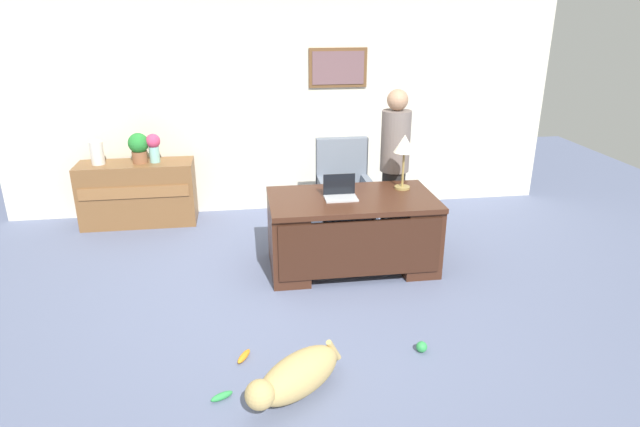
{
  "coord_description": "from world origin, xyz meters",
  "views": [
    {
      "loc": [
        -0.53,
        -4.31,
        2.53
      ],
      "look_at": [
        0.14,
        0.3,
        0.75
      ],
      "focal_mm": 30.47,
      "sensor_mm": 36.0,
      "label": 1
    }
  ],
  "objects_px": {
    "dog_toy_bone": "(244,356)",
    "dog_toy_plush": "(222,396)",
    "dog_lying": "(295,376)",
    "potted_plant": "(139,147)",
    "vase_empty": "(97,153)",
    "credenza": "(138,193)",
    "laptop": "(340,192)",
    "desk": "(352,231)",
    "person_standing": "(394,165)",
    "vase_with_flowers": "(154,146)",
    "dog_toy_ball": "(422,347)",
    "armchair": "(344,193)",
    "desk_lamp": "(404,147)"
  },
  "relations": [
    {
      "from": "vase_with_flowers",
      "to": "person_standing",
      "type": "bearing_deg",
      "value": -18.85
    },
    {
      "from": "armchair",
      "to": "dog_lying",
      "type": "relative_size",
      "value": 1.48
    },
    {
      "from": "person_standing",
      "to": "desk_lamp",
      "type": "xyz_separation_m",
      "value": [
        -0.03,
        -0.44,
        0.31
      ]
    },
    {
      "from": "credenza",
      "to": "potted_plant",
      "type": "distance_m",
      "value": 0.59
    },
    {
      "from": "dog_toy_ball",
      "to": "desk",
      "type": "bearing_deg",
      "value": 99.24
    },
    {
      "from": "desk",
      "to": "desk_lamp",
      "type": "bearing_deg",
      "value": 21.44
    },
    {
      "from": "vase_empty",
      "to": "person_standing",
      "type": "bearing_deg",
      "value": -15.38
    },
    {
      "from": "laptop",
      "to": "potted_plant",
      "type": "xyz_separation_m",
      "value": [
        -2.16,
        1.55,
        0.16
      ]
    },
    {
      "from": "vase_with_flowers",
      "to": "vase_empty",
      "type": "distance_m",
      "value": 0.66
    },
    {
      "from": "laptop",
      "to": "potted_plant",
      "type": "distance_m",
      "value": 2.66
    },
    {
      "from": "laptop",
      "to": "vase_with_flowers",
      "type": "height_order",
      "value": "vase_with_flowers"
    },
    {
      "from": "dog_toy_ball",
      "to": "dog_toy_plush",
      "type": "bearing_deg",
      "value": -167.75
    },
    {
      "from": "dog_lying",
      "to": "dog_toy_plush",
      "type": "bearing_deg",
      "value": 176.83
    },
    {
      "from": "vase_empty",
      "to": "dog_toy_ball",
      "type": "xyz_separation_m",
      "value": [
        3.01,
        -3.13,
        -0.87
      ]
    },
    {
      "from": "vase_with_flowers",
      "to": "dog_toy_bone",
      "type": "relative_size",
      "value": 1.9
    },
    {
      "from": "dog_lying",
      "to": "potted_plant",
      "type": "distance_m",
      "value": 3.88
    },
    {
      "from": "vase_empty",
      "to": "dog_toy_plush",
      "type": "relative_size",
      "value": 1.69
    },
    {
      "from": "desk_lamp",
      "to": "potted_plant",
      "type": "xyz_separation_m",
      "value": [
        -2.85,
        1.37,
        -0.23
      ]
    },
    {
      "from": "person_standing",
      "to": "vase_with_flowers",
      "type": "height_order",
      "value": "person_standing"
    },
    {
      "from": "desk_lamp",
      "to": "dog_toy_ball",
      "type": "xyz_separation_m",
      "value": [
        -0.32,
        -1.76,
        -1.15
      ]
    },
    {
      "from": "dog_lying",
      "to": "dog_toy_ball",
      "type": "distance_m",
      "value": 1.09
    },
    {
      "from": "potted_plant",
      "to": "credenza",
      "type": "bearing_deg",
      "value": -178.92
    },
    {
      "from": "desk",
      "to": "person_standing",
      "type": "bearing_deg",
      "value": 47.74
    },
    {
      "from": "vase_with_flowers",
      "to": "vase_empty",
      "type": "height_order",
      "value": "vase_with_flowers"
    },
    {
      "from": "laptop",
      "to": "armchair",
      "type": "bearing_deg",
      "value": 76.73
    },
    {
      "from": "vase_with_flowers",
      "to": "dog_toy_ball",
      "type": "distance_m",
      "value": 4.02
    },
    {
      "from": "dog_toy_bone",
      "to": "dog_toy_plush",
      "type": "height_order",
      "value": "same"
    },
    {
      "from": "potted_plant",
      "to": "dog_toy_bone",
      "type": "bearing_deg",
      "value": -69.15
    },
    {
      "from": "potted_plant",
      "to": "vase_with_flowers",
      "type": "bearing_deg",
      "value": 0.0
    },
    {
      "from": "credenza",
      "to": "laptop",
      "type": "height_order",
      "value": "laptop"
    },
    {
      "from": "desk",
      "to": "dog_toy_ball",
      "type": "relative_size",
      "value": 19.03
    },
    {
      "from": "vase_empty",
      "to": "dog_toy_bone",
      "type": "relative_size",
      "value": 1.52
    },
    {
      "from": "armchair",
      "to": "dog_lying",
      "type": "distance_m",
      "value": 2.97
    },
    {
      "from": "credenza",
      "to": "armchair",
      "type": "xyz_separation_m",
      "value": [
        2.44,
        -0.67,
        0.11
      ]
    },
    {
      "from": "dog_lying",
      "to": "vase_with_flowers",
      "type": "distance_m",
      "value": 3.82
    },
    {
      "from": "laptop",
      "to": "desk_lamp",
      "type": "xyz_separation_m",
      "value": [
        0.69,
        0.19,
        0.39
      ]
    },
    {
      "from": "desk",
      "to": "person_standing",
      "type": "xyz_separation_m",
      "value": [
        0.6,
        0.66,
        0.48
      ]
    },
    {
      "from": "dog_toy_ball",
      "to": "vase_empty",
      "type": "bearing_deg",
      "value": 133.93
    },
    {
      "from": "armchair",
      "to": "person_standing",
      "type": "height_order",
      "value": "person_standing"
    },
    {
      "from": "desk",
      "to": "dog_lying",
      "type": "bearing_deg",
      "value": -112.26
    },
    {
      "from": "credenza",
      "to": "dog_toy_bone",
      "type": "distance_m",
      "value": 3.28
    },
    {
      "from": "potted_plant",
      "to": "dog_toy_bone",
      "type": "height_order",
      "value": "potted_plant"
    },
    {
      "from": "laptop",
      "to": "vase_empty",
      "type": "xyz_separation_m",
      "value": [
        -2.64,
        1.55,
        0.1
      ]
    },
    {
      "from": "dog_toy_ball",
      "to": "potted_plant",
      "type": "bearing_deg",
      "value": 128.97
    },
    {
      "from": "vase_empty",
      "to": "dog_toy_bone",
      "type": "xyz_separation_m",
      "value": [
        1.63,
        -3.02,
        -0.89
      ]
    },
    {
      "from": "armchair",
      "to": "dog_toy_ball",
      "type": "xyz_separation_m",
      "value": [
        0.16,
        -2.46,
        -0.45
      ]
    },
    {
      "from": "person_standing",
      "to": "laptop",
      "type": "relative_size",
      "value": 5.36
    },
    {
      "from": "desk_lamp",
      "to": "desk",
      "type": "bearing_deg",
      "value": -158.56
    },
    {
      "from": "dog_toy_bone",
      "to": "dog_toy_plush",
      "type": "bearing_deg",
      "value": -109.76
    },
    {
      "from": "dog_toy_ball",
      "to": "person_standing",
      "type": "bearing_deg",
      "value": 80.88
    }
  ]
}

